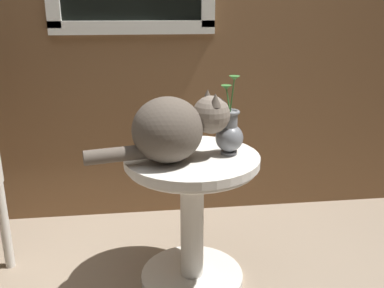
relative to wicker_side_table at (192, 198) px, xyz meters
name	(u,v)px	position (x,y,z in m)	size (l,w,h in m)	color
wicker_side_table	(192,198)	(0.00, 0.00, 0.00)	(0.57, 0.57, 0.60)	silver
cat	(173,128)	(-0.08, -0.05, 0.33)	(0.58, 0.32, 0.27)	brown
pewter_vase_with_ivy	(229,133)	(0.16, 0.00, 0.29)	(0.12, 0.12, 0.33)	slate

